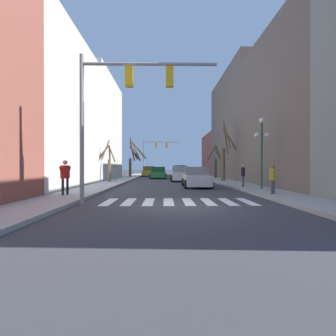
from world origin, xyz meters
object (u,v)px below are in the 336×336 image
Objects in this scene: car_driving_toward_lane at (180,174)px; pedestrian_on_left_sidewalk at (65,174)px; traffic_signal_near at (120,97)px; street_tree_right_far at (224,156)px; car_parked_right_near at (180,171)px; car_at_intersection at (149,172)px; street_lamp_right_corner at (262,139)px; street_tree_left_near at (108,162)px; street_tree_right_near at (216,163)px; traffic_signal_far at (154,150)px; pedestrian_crossing_street at (243,173)px; street_tree_left_mid at (133,158)px; car_parked_right_mid at (196,178)px; pedestrian_on_right_sidewalk at (273,177)px; car_parked_right_far at (158,173)px.

pedestrian_on_left_sidewalk is at bearing 156.26° from car_driving_toward_lane.
traffic_signal_near reaches higher than street_tree_right_far.
car_parked_right_near is 1.05× the size of car_at_intersection.
street_lamp_right_corner is (8.27, 5.90, -1.13)m from traffic_signal_near.
car_parked_right_near is 31.07m from pedestrian_on_left_sidewalk.
street_tree_right_near is (12.17, 8.99, 0.02)m from street_tree_left_near.
street_tree_right_near is at bearing -48.45° from traffic_signal_far.
pedestrian_crossing_street is 0.28× the size of street_tree_left_mid.
street_tree_left_mid is at bearing 126.26° from car_parked_right_near.
car_parked_right_mid is 2.66× the size of pedestrian_on_right_sidewalk.
street_tree_right_far is (0.39, 12.88, 1.59)m from pedestrian_on_right_sidewalk.
street_tree_right_near is (9.31, -8.94, 1.29)m from car_at_intersection.
street_lamp_right_corner is 2.85× the size of pedestrian_crossing_street.
pedestrian_on_right_sidewalk reaches higher than car_parked_right_mid.
car_parked_right_mid is (4.36, 9.05, -3.81)m from traffic_signal_near.
car_parked_right_mid is 3.56m from pedestrian_crossing_street.
pedestrian_on_left_sidewalk is at bearing 165.80° from car_parked_right_near.
car_driving_toward_lane is (-0.79, -14.58, -0.05)m from car_parked_right_near.
street_tree_right_far reaches higher than car_at_intersection.
pedestrian_on_left_sidewalk reaches higher than car_parked_right_near.
street_tree_right_far is at bearing -138.31° from pedestrian_on_right_sidewalk.
pedestrian_on_left_sidewalk reaches higher than car_driving_toward_lane.
car_driving_toward_lane is (4.30, -14.04, 0.01)m from car_at_intersection.
street_tree_right_far is at bearing 6.94° from street_tree_left_near.
street_tree_right_far reaches higher than car_parked_right_near.
car_at_intersection is at bearing -120.87° from pedestrian_on_right_sidewalk.
traffic_signal_near is 4.04× the size of pedestrian_on_right_sidewalk.
car_at_intersection is 30.54m from pedestrian_on_right_sidewalk.
street_tree_left_near is at bearing -24.62° from car_parked_right_far.
traffic_signal_far reaches higher than car_driving_toward_lane.
car_parked_right_near is at bearing 82.26° from traffic_signal_near.
street_tree_right_near is at bearing -44.50° from car_driving_toward_lane.
street_tree_left_mid is at bearing 21.27° from car_parked_right_mid.
street_lamp_right_corner is 24.01m from street_tree_left_mid.
street_tree_left_mid is at bearing 34.20° from car_driving_toward_lane.
traffic_signal_near is at bearing -90.15° from traffic_signal_far.
street_tree_left_near reaches higher than car_parked_right_near.
traffic_signal_far reaches higher than street_tree_left_mid.
street_tree_right_far is (3.63, 6.37, 1.92)m from car_parked_right_mid.
street_lamp_right_corner is 1.14× the size of car_at_intersection.
traffic_signal_far is at bearing 87.60° from car_parked_right_near.
traffic_signal_near is at bearing -178.80° from car_at_intersection.
traffic_signal_near reaches higher than car_parked_right_far.
traffic_signal_far is 3.78× the size of pedestrian_crossing_street.
pedestrian_crossing_street is 15.61m from street_tree_right_near.
street_tree_left_near is at bearing 57.81° from car_parked_right_mid.
car_driving_toward_lane is 7.27m from street_tree_right_near.
pedestrian_on_right_sidewalk is 20.51m from street_tree_right_near.
car_parked_right_near is 0.75× the size of street_tree_left_mid.
pedestrian_on_left_sidewalk is 0.31× the size of street_tree_left_mid.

